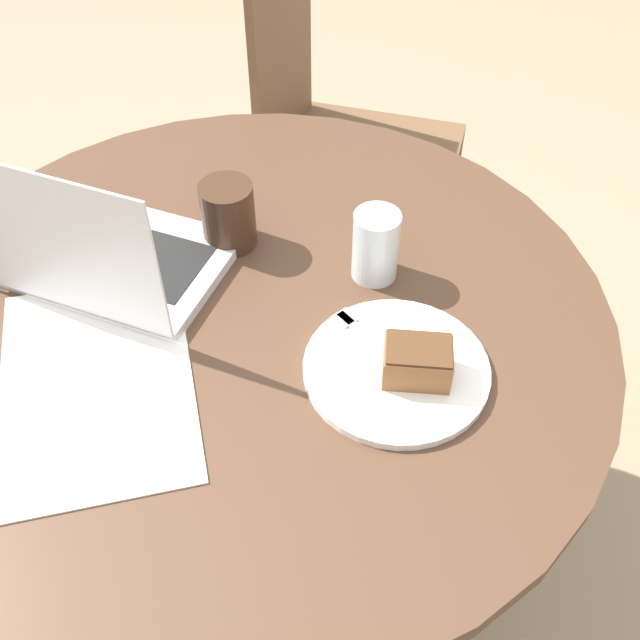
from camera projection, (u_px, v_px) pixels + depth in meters
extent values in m
plane|color=gray|center=(273.00, 548.00, 1.61)|extent=(12.00, 12.00, 0.00)
cylinder|color=#4C3323|center=(273.00, 546.00, 1.60)|extent=(0.46, 0.46, 0.02)
cylinder|color=#4C3323|center=(264.00, 455.00, 1.34)|extent=(0.11, 0.11, 0.69)
cylinder|color=#4C3323|center=(250.00, 317.00, 1.07)|extent=(1.03, 1.03, 0.03)
cube|color=brown|center=(366.00, 162.00, 1.79)|extent=(0.58, 0.58, 0.02)
cube|color=brown|center=(283.00, 60.00, 1.66)|extent=(0.33, 0.23, 0.45)
cube|color=brown|center=(446.00, 204.00, 2.06)|extent=(0.05, 0.05, 0.45)
cube|color=brown|center=(422.00, 300.00, 1.80)|extent=(0.05, 0.05, 0.45)
cube|color=brown|center=(312.00, 181.00, 2.13)|extent=(0.05, 0.05, 0.45)
cube|color=brown|center=(270.00, 270.00, 1.87)|extent=(0.05, 0.05, 0.45)
cube|color=white|center=(96.00, 381.00, 0.97)|extent=(0.39, 0.28, 0.00)
cylinder|color=white|center=(396.00, 369.00, 0.98)|extent=(0.25, 0.25, 0.01)
cube|color=brown|center=(417.00, 362.00, 0.95)|extent=(0.09, 0.10, 0.05)
cube|color=#4D311C|center=(419.00, 349.00, 0.93)|extent=(0.09, 0.10, 0.00)
cube|color=silver|center=(381.00, 349.00, 0.99)|extent=(0.16, 0.07, 0.00)
cube|color=silver|center=(345.00, 318.00, 1.03)|extent=(0.04, 0.03, 0.00)
cylinder|color=#3D2619|center=(228.00, 215.00, 1.13)|extent=(0.08, 0.08, 0.11)
cylinder|color=silver|center=(376.00, 246.00, 1.08)|extent=(0.07, 0.07, 0.11)
cube|color=silver|center=(122.00, 259.00, 1.12)|extent=(0.37, 0.38, 0.02)
cube|color=black|center=(121.00, 254.00, 1.12)|extent=(0.26, 0.28, 0.00)
cube|color=silver|center=(54.00, 245.00, 0.96)|extent=(0.21, 0.24, 0.23)
cube|color=black|center=(56.00, 243.00, 0.96)|extent=(0.19, 0.22, 0.21)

